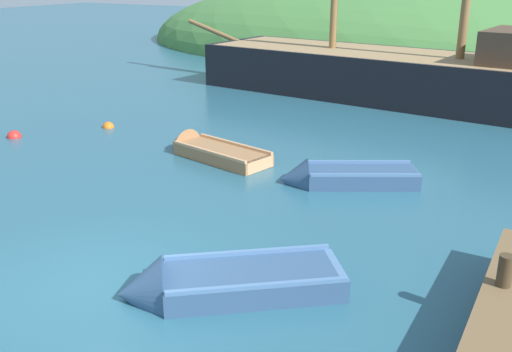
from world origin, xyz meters
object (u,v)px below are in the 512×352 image
object	(u,v)px
rowboat_center	(217,287)
rowboat_outer_left	(208,152)
sailing_ship	(399,83)
buoy_orange	(108,127)
buoy_red	(14,137)
rowboat_portside	(341,179)

from	to	relation	value
rowboat_center	rowboat_outer_left	bearing A→B (deg)	-93.20
sailing_ship	buoy_orange	size ratio (longest dim) A/B	50.16
buoy_red	buoy_orange	size ratio (longest dim) A/B	1.17
rowboat_center	buoy_red	xyz separation A→B (m)	(-10.03, 4.44, -0.13)
buoy_red	buoy_orange	bearing A→B (deg)	53.78
rowboat_center	rowboat_portside	bearing A→B (deg)	-126.65
sailing_ship	rowboat_portside	bearing A→B (deg)	105.05
rowboat_center	buoy_red	world-z (taller)	rowboat_center
rowboat_center	buoy_orange	size ratio (longest dim) A/B	9.31
rowboat_outer_left	rowboat_center	distance (m)	7.01
rowboat_center	buoy_orange	bearing A→B (deg)	-76.64
sailing_ship	rowboat_outer_left	world-z (taller)	sailing_ship
rowboat_center	buoy_orange	distance (m)	10.73
rowboat_portside	buoy_orange	size ratio (longest dim) A/B	8.89
rowboat_outer_left	rowboat_portside	bearing A→B (deg)	-171.23
rowboat_outer_left	buoy_red	world-z (taller)	rowboat_outer_left
sailing_ship	rowboat_center	distance (m)	15.39
sailing_ship	buoy_orange	bearing A→B (deg)	58.24
buoy_red	rowboat_center	bearing A→B (deg)	-23.87
rowboat_center	rowboat_portside	distance (m)	5.47
buoy_orange	sailing_ship	bearing A→B (deg)	52.12
sailing_ship	rowboat_center	bearing A→B (deg)	102.45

